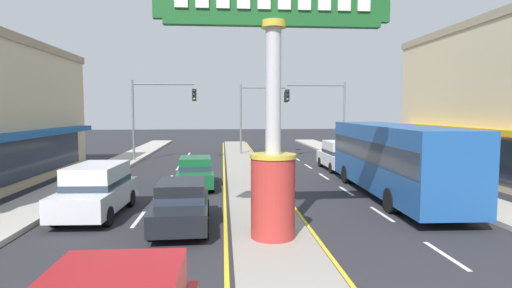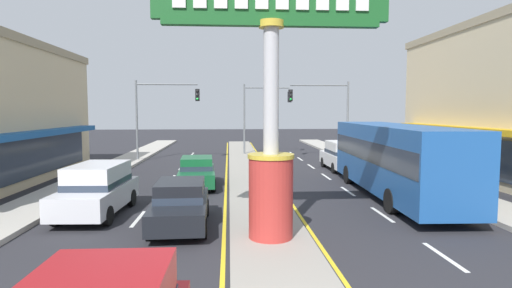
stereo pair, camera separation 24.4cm
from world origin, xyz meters
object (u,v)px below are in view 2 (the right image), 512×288
(district_sign, at_px, (271,116))
(traffic_light_right_side, at_px, (326,106))
(sedan_far_right_lane, at_px, (180,203))
(sedan_mid_left_lane, at_px, (197,172))
(traffic_light_left_side, at_px, (160,106))
(bus_near_left_lane, at_px, (394,156))
(traffic_light_median_far, at_px, (261,107))
(suv_near_right_lane, at_px, (342,155))
(suv_kerb_right, at_px, (97,189))

(district_sign, xyz_separation_m, traffic_light_right_side, (6.45, 19.88, 0.51))
(sedan_far_right_lane, bearing_deg, sedan_mid_left_lane, 90.01)
(traffic_light_left_side, xyz_separation_m, traffic_light_right_side, (12.91, 0.36, 0.00))
(traffic_light_right_side, distance_m, bus_near_left_lane, 14.20)
(district_sign, height_order, traffic_light_median_far, district_sign)
(traffic_light_right_side, height_order, bus_near_left_lane, traffic_light_right_side)
(traffic_light_median_far, distance_m, bus_near_left_lane, 18.44)
(suv_near_right_lane, relative_size, bus_near_left_lane, 0.41)
(suv_near_right_lane, bearing_deg, bus_near_left_lane, -90.00)
(traffic_light_median_far, bearing_deg, sedan_far_right_lane, -101.65)
(sedan_far_right_lane, relative_size, suv_kerb_right, 0.93)
(traffic_light_left_side, bearing_deg, sedan_mid_left_lane, -71.35)
(sedan_mid_left_lane, bearing_deg, traffic_light_right_side, 49.64)
(traffic_light_right_side, relative_size, sedan_far_right_lane, 1.42)
(traffic_light_left_side, xyz_separation_m, sedan_far_right_lane, (3.58, -17.71, -3.46))
(traffic_light_median_far, relative_size, suv_kerb_right, 1.32)
(traffic_light_right_side, xyz_separation_m, sedan_far_right_lane, (-9.32, -18.07, -3.46))
(traffic_light_left_side, bearing_deg, traffic_light_median_far, 26.82)
(traffic_light_left_side, relative_size, sedan_mid_left_lane, 1.41)
(bus_near_left_lane, bearing_deg, suv_kerb_right, -169.48)
(sedan_far_right_lane, bearing_deg, suv_near_right_lane, 53.80)
(traffic_light_right_side, bearing_deg, suv_near_right_lane, -92.85)
(traffic_light_left_side, height_order, traffic_light_median_far, same)
(suv_near_right_lane, bearing_deg, sedan_mid_left_lane, -149.85)
(suv_near_right_lane, distance_m, sedan_far_right_lane, 15.30)
(suv_near_right_lane, bearing_deg, traffic_light_right_side, 87.15)
(suv_kerb_right, bearing_deg, suv_near_right_lane, 40.59)
(traffic_light_left_side, distance_m, sedan_mid_left_lane, 11.72)
(traffic_light_left_side, height_order, bus_near_left_lane, traffic_light_left_side)
(sedan_far_right_lane, distance_m, suv_kerb_right, 3.75)
(traffic_light_left_side, bearing_deg, suv_kerb_right, -88.96)
(traffic_light_median_far, xyz_separation_m, sedan_far_right_lane, (-4.49, -21.79, -3.41))
(traffic_light_left_side, xyz_separation_m, traffic_light_median_far, (8.08, 4.08, -0.05))
(sedan_far_right_lane, xyz_separation_m, sedan_mid_left_lane, (-0.00, 7.10, 0.00))
(traffic_light_right_side, relative_size, suv_kerb_right, 1.32)
(traffic_light_median_far, bearing_deg, sedan_mid_left_lane, -107.00)
(bus_near_left_lane, bearing_deg, sedan_far_right_lane, -155.75)
(traffic_light_median_far, xyz_separation_m, bus_near_left_lane, (4.55, -17.72, -2.33))
(traffic_light_right_side, xyz_separation_m, suv_kerb_right, (-12.62, -16.29, -3.26))
(district_sign, height_order, sedan_mid_left_lane, district_sign)
(district_sign, bearing_deg, traffic_light_median_far, 86.07)
(sedan_far_right_lane, bearing_deg, traffic_light_right_side, 62.71)
(district_sign, height_order, traffic_light_left_side, district_sign)
(district_sign, relative_size, traffic_light_right_side, 1.25)
(traffic_light_right_side, xyz_separation_m, traffic_light_median_far, (-4.83, 3.72, -0.05))
(suv_near_right_lane, height_order, sedan_far_right_lane, suv_near_right_lane)
(district_sign, bearing_deg, suv_near_right_lane, 66.46)
(traffic_light_median_far, xyz_separation_m, suv_kerb_right, (-7.79, -20.01, -3.21))
(sedan_mid_left_lane, bearing_deg, bus_near_left_lane, -18.50)
(sedan_far_right_lane, distance_m, sedan_mid_left_lane, 7.10)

